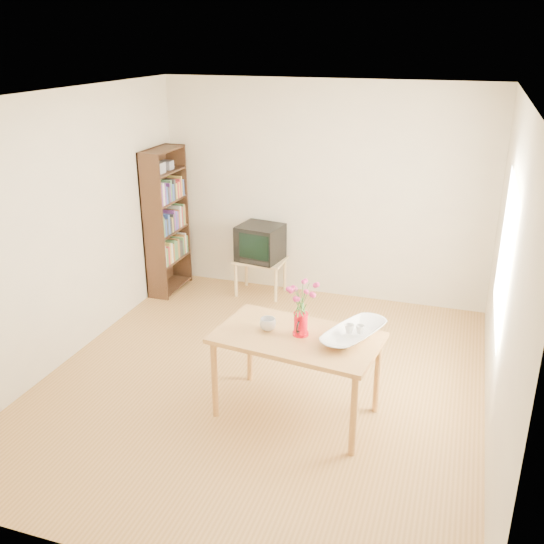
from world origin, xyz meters
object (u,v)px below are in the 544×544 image
(pitcher, at_px, (301,325))
(television, at_px, (261,242))
(mug, at_px, (268,324))
(table, at_px, (297,345))
(bowl, at_px, (355,313))

(pitcher, xyz_separation_m, television, (-1.17, 2.35, -0.16))
(pitcher, xyz_separation_m, mug, (-0.28, -0.00, -0.04))
(table, xyz_separation_m, pitcher, (0.02, 0.03, 0.18))
(table, height_order, television, television)
(mug, distance_m, television, 2.51)
(mug, relative_size, television, 0.24)
(bowl, bearing_deg, pitcher, -167.96)
(table, relative_size, pitcher, 6.84)
(table, height_order, pitcher, pitcher)
(table, bearing_deg, mug, -178.49)
(table, height_order, mug, mug)
(television, bearing_deg, table, -55.83)
(television, bearing_deg, pitcher, -55.14)
(pitcher, relative_size, bowl, 0.45)
(bowl, relative_size, television, 0.83)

